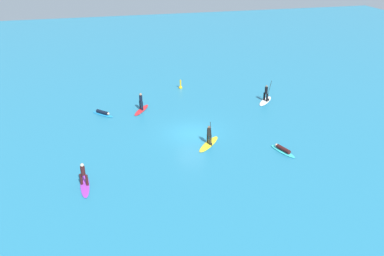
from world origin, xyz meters
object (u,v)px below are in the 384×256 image
(marker_buoy, at_px, (181,87))
(surfer_on_blue_board, at_px, (103,113))
(surfer_on_yellow_board, at_px, (209,141))
(surfer_on_red_board, at_px, (141,107))
(surfer_on_white_board, at_px, (266,98))
(surfer_on_teal_board, at_px, (283,150))
(surfer_on_purple_board, at_px, (84,180))

(marker_buoy, bearing_deg, surfer_on_blue_board, -148.59)
(surfer_on_yellow_board, bearing_deg, surfer_on_red_board, -110.56)
(surfer_on_blue_board, relative_size, surfer_on_red_board, 0.79)
(surfer_on_blue_board, xyz_separation_m, marker_buoy, (9.01, 5.51, 0.06))
(surfer_on_white_board, height_order, surfer_on_red_board, surfer_on_white_board)
(surfer_on_yellow_board, distance_m, surfer_on_red_board, 9.76)
(surfer_on_yellow_board, distance_m, surfer_on_blue_board, 11.94)
(surfer_on_red_board, bearing_deg, surfer_on_yellow_board, -120.81)
(surfer_on_white_board, distance_m, surfer_on_red_board, 13.11)
(surfer_on_white_board, xyz_separation_m, marker_buoy, (-7.89, 6.08, -0.19))
(surfer_on_teal_board, bearing_deg, surfer_on_purple_board, 74.63)
(surfer_on_blue_board, distance_m, surfer_on_red_board, 3.83)
(surfer_on_yellow_board, relative_size, surfer_on_red_board, 1.00)
(surfer_on_blue_board, bearing_deg, surfer_on_white_board, 44.09)
(surfer_on_teal_board, xyz_separation_m, surfer_on_white_board, (3.02, 10.54, 0.24))
(surfer_on_teal_board, xyz_separation_m, surfer_on_red_board, (-10.07, 11.24, 0.27))
(surfer_on_white_board, xyz_separation_m, surfer_on_red_board, (-13.09, 0.70, 0.03))
(surfer_on_purple_board, distance_m, surfer_on_blue_board, 12.41)
(surfer_on_blue_board, bearing_deg, surfer_on_purple_board, -52.16)
(surfer_on_purple_board, bearing_deg, surfer_on_blue_board, -10.32)
(surfer_on_blue_board, bearing_deg, surfer_on_red_board, 47.94)
(surfer_on_teal_board, relative_size, surfer_on_purple_board, 0.81)
(surfer_on_white_board, height_order, surfer_on_purple_board, surfer_on_white_board)
(surfer_on_purple_board, bearing_deg, surfer_on_teal_board, -87.86)
(surfer_on_yellow_board, xyz_separation_m, surfer_on_red_board, (-4.57, 8.62, 0.04))
(surfer_on_teal_board, height_order, surfer_on_red_board, surfer_on_red_board)
(surfer_on_yellow_board, relative_size, surfer_on_blue_board, 1.27)
(surfer_on_red_board, bearing_deg, surfer_on_purple_board, -172.96)
(surfer_on_teal_board, bearing_deg, surfer_on_white_board, -35.64)
(surfer_on_teal_board, height_order, marker_buoy, marker_buoy)
(surfer_on_teal_board, relative_size, surfer_on_white_board, 0.95)
(surfer_on_yellow_board, bearing_deg, surfer_on_purple_board, -28.04)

